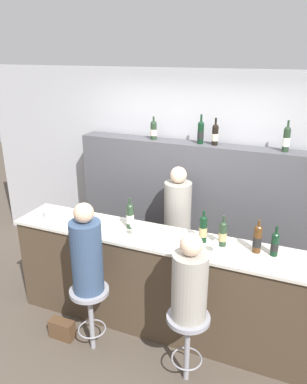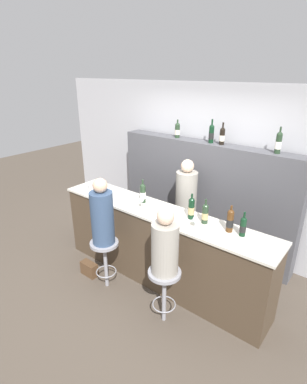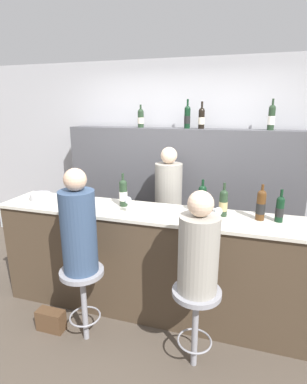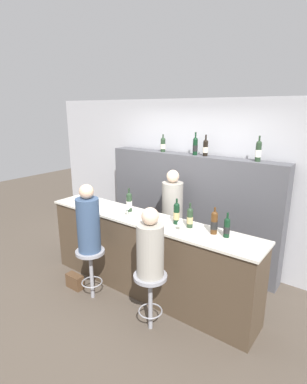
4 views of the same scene
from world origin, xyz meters
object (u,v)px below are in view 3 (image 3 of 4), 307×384
(wine_bottle_backbar_1, at_px, (187,117))
(bar_stool_left, at_px, (83,286))
(wine_bottle_counter_3, at_px, (261,205))
(wine_glass_2, at_px, (218,212))
(wine_glass_1, at_px, (128,201))
(handbag, at_px, (51,320))
(wine_bottle_counter_2, at_px, (223,203))
(wine_bottle_backbar_2, at_px, (202,118))
(wine_glass_0, at_px, (70,197))
(wine_bottle_backbar_3, at_px, (271,117))
(bartender, at_px, (168,219))
(wine_bottle_counter_0, at_px, (123,193))
(wine_bottle_backbar_0, at_px, (141,118))
(metal_bowl, at_px, (40,196))
(guest_seated_left, at_px, (79,227))
(wine_bottle_counter_4, at_px, (280,209))
(bar_stool_right, at_px, (196,307))
(guest_seated_right, at_px, (199,249))
(wine_bottle_counter_1, at_px, (202,199))

(wine_bottle_backbar_1, height_order, bar_stool_left, wine_bottle_backbar_1)
(wine_bottle_counter_3, distance_m, wine_glass_2, 0.38)
(wine_glass_2, bearing_deg, wine_glass_1, 180.00)
(wine_bottle_backbar_1, relative_size, handbag, 1.32)
(wine_bottle_counter_2, height_order, wine_bottle_counter_3, wine_bottle_counter_3)
(wine_glass_1, bearing_deg, wine_bottle_backbar_2, 69.34)
(wine_glass_0, bearing_deg, bar_stool_left, -52.17)
(wine_glass_2, bearing_deg, wine_bottle_backbar_1, 113.04)
(wine_bottle_backbar_3, bearing_deg, wine_glass_0, -146.34)
(wine_glass_2, relative_size, bartender, 0.08)
(wine_bottle_backbar_1, bearing_deg, wine_glass_0, -126.13)
(wine_bottle_counter_0, bearing_deg, wine_bottle_backbar_0, 99.86)
(wine_glass_2, relative_size, metal_bowl, 0.63)
(wine_glass_0, relative_size, handbag, 0.56)
(guest_seated_left, bearing_deg, bar_stool_left, 0.00)
(wine_bottle_counter_0, height_order, bar_stool_left, wine_bottle_counter_0)
(wine_glass_1, bearing_deg, metal_bowl, 173.73)
(wine_bottle_counter_4, bearing_deg, bar_stool_left, -158.13)
(guest_seated_left, distance_m, bar_stool_right, 1.12)
(wine_bottle_backbar_3, bearing_deg, metal_bowl, -154.00)
(wine_glass_2, xyz_separation_m, bar_stool_left, (-1.06, -0.46, -0.63))
(wine_bottle_counter_4, height_order, wine_glass_0, wine_bottle_counter_4)
(guest_seated_left, relative_size, bartender, 0.55)
(wine_bottle_counter_2, relative_size, bartender, 0.19)
(guest_seated_right, bearing_deg, wine_bottle_counter_4, 47.03)
(wine_bottle_backbar_0, relative_size, wine_glass_0, 1.92)
(wine_bottle_backbar_0, bearing_deg, bar_stool_right, -58.63)
(wine_bottle_counter_2, bearing_deg, wine_bottle_backbar_3, 69.45)
(wine_bottle_counter_3, distance_m, bartender, 1.26)
(wine_bottle_counter_2, height_order, wine_glass_1, wine_bottle_counter_2)
(wine_bottle_counter_1, bearing_deg, guest_seated_right, -83.32)
(wine_bottle_counter_3, bearing_deg, bartender, 147.16)
(wine_bottle_counter_3, distance_m, wine_glass_1, 1.17)
(bar_stool_left, relative_size, guest_seated_right, 0.89)
(handbag, bearing_deg, wine_glass_0, 88.58)
(wine_glass_2, height_order, guest_seated_right, guest_seated_right)
(wine_bottle_counter_4, distance_m, wine_glass_1, 1.32)
(wine_bottle_counter_1, xyz_separation_m, bar_stool_right, (0.07, -0.63, -0.67))
(wine_bottle_counter_1, distance_m, wine_glass_1, 0.68)
(bar_stool_right, relative_size, bartender, 0.43)
(wine_bottle_backbar_1, distance_m, guest_seated_left, 1.95)
(wine_bottle_backbar_0, distance_m, wine_glass_1, 1.44)
(wine_bottle_backbar_0, xyz_separation_m, guest_seated_left, (0.05, -1.69, -0.81))
(bar_stool_left, height_order, handbag, bar_stool_left)
(wine_bottle_counter_0, height_order, handbag, wine_bottle_counter_0)
(wine_bottle_counter_4, distance_m, wine_glass_2, 0.52)
(bar_stool_left, bearing_deg, wine_bottle_counter_2, 29.82)
(wine_bottle_backbar_0, height_order, wine_bottle_backbar_2, wine_bottle_backbar_2)
(wine_bottle_counter_2, xyz_separation_m, metal_bowl, (-1.89, -0.05, -0.09))
(wine_bottle_counter_1, distance_m, wine_bottle_backbar_0, 1.58)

